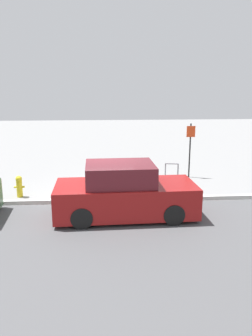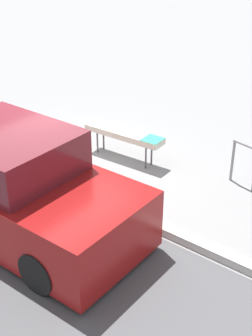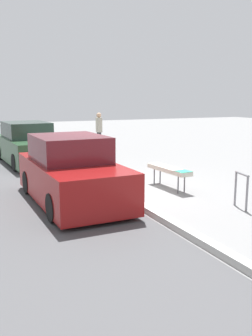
# 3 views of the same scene
# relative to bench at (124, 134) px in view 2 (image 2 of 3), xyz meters

# --- Properties ---
(ground_plane) EXTENTS (60.00, 60.00, 0.00)m
(ground_plane) POSITION_rel_bench_xyz_m (-0.56, -1.56, -0.53)
(ground_plane) COLOR gray
(curb) EXTENTS (60.00, 0.20, 0.13)m
(curb) POSITION_rel_bench_xyz_m (-0.56, -1.56, -0.46)
(curb) COLOR #B7B7B2
(curb) RESTS_ON ground_plane
(bench) EXTENTS (1.71, 0.47, 0.60)m
(bench) POSITION_rel_bench_xyz_m (0.00, 0.00, 0.00)
(bench) COLOR #515156
(bench) RESTS_ON ground_plane
(bike_rack) EXTENTS (0.55, 0.16, 0.83)m
(bike_rack) POSITION_rel_bench_xyz_m (2.33, 0.51, -0.03)
(bike_rack) COLOR gray
(bike_rack) RESTS_ON ground_plane
(parked_car_near) EXTENTS (4.12, 1.86, 1.60)m
(parked_car_near) POSITION_rel_bench_xyz_m (0.20, -2.84, 0.18)
(parked_car_near) COLOR black
(parked_car_near) RESTS_ON ground_plane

